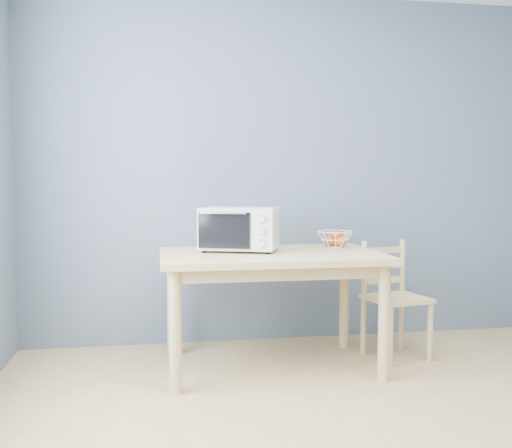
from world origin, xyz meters
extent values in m
cube|color=#505F6F|center=(0.00, 2.25, 1.30)|extent=(4.00, 0.01, 2.60)
cube|color=#DEC385|center=(-0.29, 1.57, 0.73)|extent=(1.40, 0.90, 0.04)
cylinder|color=#DEC385|center=(-0.91, 1.20, 0.35)|extent=(0.07, 0.07, 0.71)
cylinder|color=#DEC385|center=(0.33, 1.20, 0.35)|extent=(0.07, 0.07, 0.71)
cylinder|color=#DEC385|center=(-0.91, 1.94, 0.35)|extent=(0.07, 0.07, 0.71)
cylinder|color=#DEC385|center=(0.33, 1.94, 0.35)|extent=(0.07, 0.07, 0.71)
cube|color=beige|center=(-0.48, 1.68, 0.90)|extent=(0.57, 0.47, 0.27)
cube|color=black|center=(-0.54, 1.70, 0.90)|extent=(0.39, 0.37, 0.21)
cube|color=black|center=(-0.60, 1.54, 0.90)|extent=(0.31, 0.12, 0.23)
cylinder|color=silver|center=(-0.61, 1.52, 1.01)|extent=(0.28, 0.11, 0.02)
cube|color=beige|center=(-0.37, 1.47, 0.90)|extent=(0.13, 0.05, 0.25)
cylinder|color=black|center=(-0.72, 1.63, 0.76)|extent=(0.03, 0.03, 0.02)
cylinder|color=black|center=(-0.33, 1.49, 0.76)|extent=(0.03, 0.03, 0.02)
cylinder|color=black|center=(-0.63, 1.86, 0.76)|extent=(0.03, 0.03, 0.02)
cylinder|color=black|center=(-0.25, 1.72, 0.76)|extent=(0.03, 0.03, 0.02)
cylinder|color=silver|center=(-0.38, 1.45, 0.98)|extent=(0.05, 0.03, 0.05)
cylinder|color=silver|center=(-0.38, 1.45, 0.90)|extent=(0.05, 0.03, 0.05)
cylinder|color=silver|center=(-0.38, 1.45, 0.83)|extent=(0.05, 0.03, 0.05)
torus|color=silver|center=(0.20, 1.78, 0.86)|extent=(0.30, 0.30, 0.01)
torus|color=silver|center=(0.20, 1.78, 0.81)|extent=(0.24, 0.24, 0.01)
torus|color=silver|center=(0.20, 1.78, 0.76)|extent=(0.14, 0.14, 0.01)
sphere|color=red|center=(0.16, 1.78, 0.79)|extent=(0.08, 0.08, 0.08)
sphere|color=#CC5918|center=(0.23, 1.76, 0.79)|extent=(0.07, 0.07, 0.07)
sphere|color=#E2A758|center=(0.20, 1.82, 0.79)|extent=(0.07, 0.07, 0.07)
sphere|color=red|center=(0.21, 1.77, 0.84)|extent=(0.07, 0.07, 0.07)
cube|color=#DEC385|center=(0.59, 1.63, 0.41)|extent=(0.44, 0.44, 0.03)
cylinder|color=#DEC385|center=(0.47, 1.44, 0.20)|extent=(0.04, 0.04, 0.40)
cylinder|color=#DEC385|center=(0.78, 1.51, 0.20)|extent=(0.04, 0.04, 0.40)
cylinder|color=#DEC385|center=(0.40, 1.75, 0.20)|extent=(0.04, 0.04, 0.40)
cylinder|color=#DEC385|center=(0.71, 1.82, 0.20)|extent=(0.04, 0.04, 0.40)
cylinder|color=#DEC385|center=(0.40, 1.75, 0.59)|extent=(0.04, 0.04, 0.40)
cylinder|color=#DEC385|center=(0.71, 1.82, 0.59)|extent=(0.04, 0.04, 0.40)
cube|color=#DEC385|center=(0.56, 1.79, 0.51)|extent=(0.31, 0.08, 0.04)
cube|color=#DEC385|center=(0.56, 1.79, 0.62)|extent=(0.31, 0.08, 0.04)
cube|color=#DEC385|center=(0.56, 1.79, 0.72)|extent=(0.31, 0.08, 0.04)
camera|label=1|loc=(-1.00, -1.98, 1.19)|focal=40.00mm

